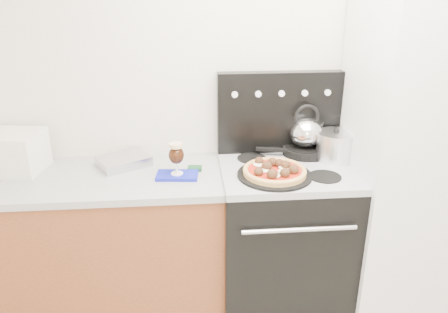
{
  "coord_description": "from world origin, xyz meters",
  "views": [
    {
      "loc": [
        -0.48,
        -1.1,
        1.92
      ],
      "look_at": [
        -0.29,
        1.05,
        1.05
      ],
      "focal_mm": 35.0,
      "sensor_mm": 36.0,
      "label": 1
    }
  ],
  "objects": [
    {
      "name": "oven_mitt",
      "position": [
        -0.55,
        1.14,
        0.91
      ],
      "size": [
        0.24,
        0.15,
        0.02
      ],
      "primitive_type": "cube",
      "rotation": [
        0.0,
        0.0,
        -0.1
      ],
      "color": "#161EB1",
      "rests_on": "countertop"
    },
    {
      "name": "cooktop",
      "position": [
        0.08,
        1.18,
        0.9
      ],
      "size": [
        0.76,
        0.65,
        0.04
      ],
      "primitive_type": "cube",
      "color": "#ADADB2",
      "rests_on": "stove_body"
    },
    {
      "name": "base_cabinet",
      "position": [
        -1.02,
        1.2,
        0.43
      ],
      "size": [
        1.45,
        0.6,
        0.86
      ],
      "primitive_type": "cube",
      "color": "brown",
      "rests_on": "ground"
    },
    {
      "name": "skillet",
      "position": [
        0.23,
        1.37,
        0.94
      ],
      "size": [
        0.32,
        0.32,
        0.05
      ],
      "primitive_type": "cylinder",
      "rotation": [
        0.0,
        0.0,
        -0.22
      ],
      "color": "black",
      "rests_on": "cooktop"
    },
    {
      "name": "fridge",
      "position": [
        0.78,
        1.15,
        0.95
      ],
      "size": [
        0.64,
        0.68,
        1.9
      ],
      "primitive_type": "cube",
      "color": "silver",
      "rests_on": "ground"
    },
    {
      "name": "toaster_oven",
      "position": [
        -1.5,
        1.32,
        1.01
      ],
      "size": [
        0.4,
        0.32,
        0.23
      ],
      "primitive_type": "cube",
      "rotation": [
        0.0,
        0.0,
        -0.15
      ],
      "color": "silver",
      "rests_on": "countertop"
    },
    {
      "name": "pizza",
      "position": [
        -0.01,
        1.06,
        0.96
      ],
      "size": [
        0.36,
        0.36,
        0.05
      ],
      "primitive_type": null,
      "rotation": [
        0.0,
        0.0,
        -0.04
      ],
      "color": "gold",
      "rests_on": "pizza_pan"
    },
    {
      "name": "tea_kettle",
      "position": [
        0.23,
        1.37,
        1.08
      ],
      "size": [
        0.25,
        0.25,
        0.23
      ],
      "primitive_type": null,
      "rotation": [
        0.0,
        0.0,
        0.22
      ],
      "color": "white",
      "rests_on": "skillet"
    },
    {
      "name": "stock_pot",
      "position": [
        0.39,
        1.27,
        1.0
      ],
      "size": [
        0.28,
        0.28,
        0.16
      ],
      "primitive_type": "cylinder",
      "rotation": [
        0.0,
        0.0,
        0.3
      ],
      "color": "silver",
      "rests_on": "cooktop"
    },
    {
      "name": "beer_glass",
      "position": [
        -0.55,
        1.14,
        1.01
      ],
      "size": [
        0.09,
        0.09,
        0.19
      ],
      "primitive_type": null,
      "rotation": [
        0.0,
        0.0,
        -0.0
      ],
      "color": "black",
      "rests_on": "oven_mitt"
    },
    {
      "name": "room_shell",
      "position": [
        0.0,
        0.29,
        1.25
      ],
      "size": [
        3.52,
        3.01,
        2.52
      ],
      "color": "#B4A795",
      "rests_on": "ground"
    },
    {
      "name": "foil_sheet",
      "position": [
        -0.87,
        1.33,
        0.93
      ],
      "size": [
        0.35,
        0.32,
        0.06
      ],
      "primitive_type": "cube",
      "rotation": [
        0.0,
        0.0,
        0.5
      ],
      "color": "white",
      "rests_on": "countertop"
    },
    {
      "name": "stove_body",
      "position": [
        0.08,
        1.18,
        0.44
      ],
      "size": [
        0.76,
        0.65,
        0.88
      ],
      "primitive_type": "cube",
      "color": "black",
      "rests_on": "ground"
    },
    {
      "name": "backguard",
      "position": [
        0.08,
        1.45,
        1.17
      ],
      "size": [
        0.76,
        0.08,
        0.5
      ],
      "primitive_type": "cube",
      "color": "black",
      "rests_on": "cooktop"
    },
    {
      "name": "pizza_pan",
      "position": [
        -0.01,
        1.06,
        0.93
      ],
      "size": [
        0.47,
        0.47,
        0.01
      ],
      "primitive_type": "cylinder",
      "rotation": [
        0.0,
        0.0,
        -0.15
      ],
      "color": "black",
      "rests_on": "cooktop"
    },
    {
      "name": "countertop",
      "position": [
        -1.02,
        1.2,
        0.88
      ],
      "size": [
        1.48,
        0.63,
        0.04
      ],
      "primitive_type": "cube",
      "color": "#A6A6A7",
      "rests_on": "base_cabinet"
    }
  ]
}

